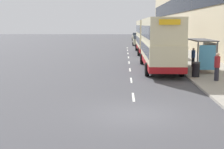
# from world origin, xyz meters

# --- Properties ---
(ground_plane) EXTENTS (220.00, 220.00, 0.00)m
(ground_plane) POSITION_xyz_m (0.00, 0.00, 0.00)
(ground_plane) COLOR #424247
(pavement) EXTENTS (5.00, 93.00, 0.14)m
(pavement) POSITION_xyz_m (6.50, 38.50, 0.07)
(pavement) COLOR gray
(pavement) RESTS_ON ground_plane
(lane_mark_0) EXTENTS (0.12, 2.00, 0.01)m
(lane_mark_0) POSITION_xyz_m (0.00, 3.17, 0.01)
(lane_mark_0) COLOR silver
(lane_mark_0) RESTS_ON ground_plane
(lane_mark_1) EXTENTS (0.12, 2.00, 0.01)m
(lane_mark_1) POSITION_xyz_m (0.00, 8.20, 0.01)
(lane_mark_1) COLOR silver
(lane_mark_1) RESTS_ON ground_plane
(lane_mark_2) EXTENTS (0.12, 2.00, 0.01)m
(lane_mark_2) POSITION_xyz_m (0.00, 13.22, 0.01)
(lane_mark_2) COLOR silver
(lane_mark_2) RESTS_ON ground_plane
(lane_mark_3) EXTENTS (0.12, 2.00, 0.01)m
(lane_mark_3) POSITION_xyz_m (0.00, 18.24, 0.01)
(lane_mark_3) COLOR silver
(lane_mark_3) RESTS_ON ground_plane
(lane_mark_4) EXTENTS (0.12, 2.00, 0.01)m
(lane_mark_4) POSITION_xyz_m (0.00, 23.26, 0.01)
(lane_mark_4) COLOR silver
(lane_mark_4) RESTS_ON ground_plane
(lane_mark_5) EXTENTS (0.12, 2.00, 0.01)m
(lane_mark_5) POSITION_xyz_m (0.00, 28.29, 0.01)
(lane_mark_5) COLOR silver
(lane_mark_5) RESTS_ON ground_plane
(lane_mark_6) EXTENTS (0.12, 2.00, 0.01)m
(lane_mark_6) POSITION_xyz_m (0.00, 33.31, 0.01)
(lane_mark_6) COLOR silver
(lane_mark_6) RESTS_ON ground_plane
(lane_mark_7) EXTENTS (0.12, 2.00, 0.01)m
(lane_mark_7) POSITION_xyz_m (0.00, 38.33, 0.01)
(lane_mark_7) COLOR silver
(lane_mark_7) RESTS_ON ground_plane
(bus_shelter) EXTENTS (1.60, 4.20, 2.48)m
(bus_shelter) POSITION_xyz_m (5.77, 11.77, 1.88)
(bus_shelter) COLOR #4C4C51
(bus_shelter) RESTS_ON ground_plane
(double_decker_bus_near) EXTENTS (2.85, 11.02, 4.30)m
(double_decker_bus_near) POSITION_xyz_m (2.47, 13.41, 2.29)
(double_decker_bus_near) COLOR beige
(double_decker_bus_near) RESTS_ON ground_plane
(double_decker_bus_ahead) EXTENTS (2.85, 11.56, 4.30)m
(double_decker_bus_ahead) POSITION_xyz_m (2.56, 28.85, 2.29)
(double_decker_bus_ahead) COLOR beige
(double_decker_bus_ahead) RESTS_ON ground_plane
(car_0) EXTENTS (2.10, 4.12, 1.81)m
(car_0) POSITION_xyz_m (2.39, 62.64, 0.89)
(car_0) COLOR #B7B799
(car_0) RESTS_ON ground_plane
(car_1) EXTENTS (2.02, 4.04, 1.84)m
(car_1) POSITION_xyz_m (2.01, 44.11, 0.90)
(car_1) COLOR #B7B799
(car_1) RESTS_ON ground_plane
(pedestrian_at_shelter) EXTENTS (0.37, 0.37, 1.84)m
(pedestrian_at_shelter) POSITION_xyz_m (5.57, 7.52, 1.08)
(pedestrian_at_shelter) COLOR #23232D
(pedestrian_at_shelter) RESTS_ON ground_plane
(pedestrian_1) EXTENTS (0.33, 0.33, 1.66)m
(pedestrian_1) POSITION_xyz_m (5.53, 14.41, 0.99)
(pedestrian_1) COLOR #23232D
(pedestrian_1) RESTS_ON ground_plane
(pedestrian_2) EXTENTS (0.36, 0.36, 1.82)m
(pedestrian_2) POSITION_xyz_m (5.07, 15.67, 1.07)
(pedestrian_2) COLOR #23232D
(pedestrian_2) RESTS_ON ground_plane
(pedestrian_3) EXTENTS (0.32, 0.32, 1.63)m
(pedestrian_3) POSITION_xyz_m (4.42, 12.41, 0.97)
(pedestrian_3) COLOR #23232D
(pedestrian_3) RESTS_ON ground_plane
(litter_bin) EXTENTS (0.55, 0.55, 1.05)m
(litter_bin) POSITION_xyz_m (4.55, 8.99, 0.67)
(litter_bin) COLOR black
(litter_bin) RESTS_ON ground_plane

